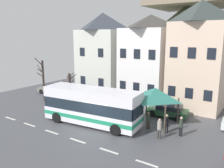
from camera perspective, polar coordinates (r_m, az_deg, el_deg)
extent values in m
cube|color=#4B4D52|center=(20.84, -4.10, -11.43)|extent=(40.00, 60.00, 0.06)
cube|color=silver|center=(25.81, -23.45, -7.67)|extent=(1.60, 0.20, 0.01)
cube|color=silver|center=(23.45, -19.42, -9.30)|extent=(1.60, 0.20, 0.01)
cube|color=silver|center=(21.25, -14.47, -11.22)|extent=(1.60, 0.20, 0.01)
cube|color=silver|center=(19.26, -8.34, -13.45)|extent=(1.60, 0.20, 0.01)
cube|color=silver|center=(17.57, -0.79, -15.94)|extent=(1.60, 0.20, 0.01)
cube|color=silver|center=(16.26, 8.41, -18.55)|extent=(1.60, 0.20, 0.01)
cube|color=silver|center=(33.17, -2.18, 5.33)|extent=(6.15, 5.19, 8.84)
pyramid|color=#363B44|center=(33.00, -2.26, 14.96)|extent=(6.15, 5.19, 2.28)
cube|color=black|center=(32.44, -7.08, 0.97)|extent=(0.80, 0.06, 1.10)
cube|color=black|center=(30.54, -2.72, 0.37)|extent=(0.80, 0.06, 1.10)
cube|color=black|center=(31.95, -7.26, 7.76)|extent=(0.80, 0.06, 1.10)
cube|color=black|center=(30.01, -2.79, 7.58)|extent=(0.80, 0.06, 1.10)
cube|color=white|center=(30.47, 9.07, 4.72)|extent=(5.59, 6.86, 8.97)
pyramid|color=#47433F|center=(30.28, 9.41, 14.76)|extent=(5.59, 6.86, 1.67)
cube|color=black|center=(28.71, 2.62, -0.31)|extent=(0.80, 0.06, 1.10)
cube|color=black|center=(27.81, 5.89, -0.77)|extent=(0.80, 0.06, 1.10)
cube|color=black|center=(27.01, 9.37, -1.24)|extent=(0.80, 0.06, 1.10)
cube|color=black|center=(28.15, 2.69, 7.47)|extent=(0.80, 0.06, 1.10)
cube|color=black|center=(27.23, 6.07, 7.27)|extent=(0.80, 0.06, 1.10)
cube|color=black|center=(26.41, 9.66, 7.02)|extent=(0.80, 0.06, 1.10)
cube|color=beige|center=(27.68, 20.06, 4.03)|extent=(5.57, 5.34, 9.53)
pyramid|color=#363F3D|center=(27.58, 20.97, 16.27)|extent=(5.57, 5.34, 2.29)
cube|color=black|center=(26.09, 14.26, -1.62)|extent=(0.80, 0.06, 1.10)
cube|color=black|center=(25.55, 18.17, -2.13)|extent=(0.80, 0.06, 1.10)
cube|color=black|center=(25.14, 22.23, -2.65)|extent=(0.80, 0.06, 1.10)
cube|color=black|center=(25.47, 14.74, 7.49)|extent=(0.80, 0.06, 1.10)
cube|color=black|center=(24.92, 18.79, 7.16)|extent=(0.80, 0.06, 1.10)
cube|color=black|center=(24.49, 22.99, 6.78)|extent=(0.80, 0.06, 1.10)
cone|color=#576448|center=(49.72, 18.14, 10.27)|extent=(35.24, 35.24, 14.60)
cube|color=white|center=(22.13, -4.91, -7.59)|extent=(9.45, 3.53, 1.19)
cube|color=#1E8C60|center=(22.11, -4.92, -7.44)|extent=(9.47, 3.55, 0.36)
cube|color=#19232D|center=(21.79, -4.96, -4.87)|extent=(9.35, 3.48, 1.00)
cube|color=white|center=(21.54, -5.01, -2.40)|extent=(9.45, 3.53, 0.94)
cube|color=#19232D|center=(19.76, 6.46, -6.69)|extent=(0.28, 2.18, 0.96)
cylinder|color=black|center=(21.87, 3.92, -8.78)|extent=(1.02, 0.38, 1.00)
cylinder|color=black|center=(19.77, 0.89, -11.05)|extent=(1.02, 0.38, 1.00)
cylinder|color=black|center=(24.94, -9.42, -6.28)|extent=(1.02, 0.38, 1.00)
cylinder|color=black|center=(23.13, -13.21, -7.91)|extent=(1.02, 0.38, 1.00)
cylinder|color=#473D33|center=(24.37, 8.34, -4.95)|extent=(0.14, 0.14, 2.40)
cylinder|color=#473D33|center=(23.21, 15.73, -6.14)|extent=(0.14, 0.14, 2.40)
cylinder|color=#473D33|center=(21.58, 4.49, -7.10)|extent=(0.14, 0.14, 2.40)
cylinder|color=#473D33|center=(20.26, 12.72, -8.65)|extent=(0.14, 0.14, 2.40)
pyramid|color=#2C7569|center=(21.80, 10.49, -2.29)|extent=(3.60, 3.60, 1.08)
cube|color=navy|center=(31.11, -8.27, -2.60)|extent=(4.08, 1.86, 0.62)
cube|color=#1E232D|center=(31.11, -8.58, -1.46)|extent=(2.45, 1.62, 0.59)
cylinder|color=black|center=(30.92, -5.35, -2.94)|extent=(0.64, 0.21, 0.64)
cylinder|color=black|center=(29.67, -7.50, -3.63)|extent=(0.64, 0.21, 0.64)
cylinder|color=black|center=(32.66, -8.96, -2.23)|extent=(0.64, 0.21, 0.64)
cylinder|color=black|center=(31.47, -11.12, -2.85)|extent=(0.64, 0.21, 0.64)
cube|color=#295835|center=(24.94, 13.26, -6.53)|extent=(4.24, 2.30, 0.57)
cube|color=#1E232D|center=(24.74, 13.77, -5.46)|extent=(2.60, 1.90, 0.46)
cylinder|color=black|center=(24.51, 9.67, -7.06)|extent=(0.66, 0.27, 0.64)
cylinder|color=black|center=(26.13, 10.89, -5.90)|extent=(0.66, 0.27, 0.64)
cylinder|color=black|center=(23.89, 15.83, -7.86)|extent=(0.66, 0.27, 0.64)
cylinder|color=black|center=(25.55, 16.67, -6.61)|extent=(0.66, 0.27, 0.64)
cube|color=slate|center=(34.38, -14.03, -1.48)|extent=(4.65, 2.31, 0.58)
cube|color=#1E232D|center=(34.11, -13.80, -0.61)|extent=(2.85, 1.90, 0.54)
cylinder|color=black|center=(34.79, -16.80, -1.73)|extent=(0.66, 0.27, 0.64)
cylinder|color=black|center=(36.02, -14.84, -1.16)|extent=(0.66, 0.27, 0.64)
cylinder|color=black|center=(32.82, -13.11, -2.33)|extent=(0.66, 0.27, 0.64)
cylinder|color=black|center=(34.12, -11.18, -1.71)|extent=(0.66, 0.27, 0.64)
cylinder|color=#38332D|center=(21.29, 8.48, -9.77)|extent=(0.17, 0.17, 0.79)
cylinder|color=#38332D|center=(21.38, 8.98, -9.69)|extent=(0.17, 0.17, 0.79)
cylinder|color=#2D382D|center=(21.10, 8.79, -8.03)|extent=(0.31, 0.31, 0.65)
sphere|color=tan|center=(20.96, 8.82, -6.93)|extent=(0.20, 0.20, 0.20)
cylinder|color=black|center=(20.96, 13.30, -10.40)|extent=(0.12, 0.12, 0.74)
cylinder|color=black|center=(20.91, 12.76, -10.43)|extent=(0.12, 0.12, 0.74)
cylinder|color=black|center=(20.69, 13.12, -8.70)|extent=(0.32, 0.32, 0.69)
sphere|color=#D1AD89|center=(20.54, 13.18, -7.49)|extent=(0.24, 0.24, 0.24)
cylinder|color=#38332D|center=(19.57, 11.62, -11.84)|extent=(0.13, 0.13, 0.83)
cylinder|color=#38332D|center=(19.68, 11.10, -11.68)|extent=(0.13, 0.13, 0.83)
cylinder|color=gray|center=(19.35, 11.45, -9.82)|extent=(0.35, 0.35, 0.70)
sphere|color=#D1AD89|center=(19.19, 11.50, -8.57)|extent=(0.20, 0.20, 0.20)
cylinder|color=black|center=(20.57, 16.12, -10.88)|extent=(0.13, 0.13, 0.82)
cylinder|color=black|center=(20.47, 16.54, -11.03)|extent=(0.13, 0.13, 0.82)
cylinder|color=#2D382D|center=(20.26, 16.45, -9.12)|extent=(0.30, 0.30, 0.68)
sphere|color=#D1AD89|center=(20.11, 16.52, -7.92)|extent=(0.22, 0.22, 0.22)
cube|color=#33473D|center=(24.00, 14.43, -7.36)|extent=(1.56, 0.45, 0.08)
cube|color=#33473D|center=(24.13, 14.64, -6.71)|extent=(1.56, 0.06, 0.40)
cube|color=#2D2D33|center=(24.30, 12.84, -7.60)|extent=(0.08, 0.36, 0.45)
cube|color=#2D2D33|center=(23.87, 15.99, -8.13)|extent=(0.08, 0.36, 0.45)
cylinder|color=#382D28|center=(30.44, -16.31, 0.70)|extent=(0.25, 0.25, 5.11)
cylinder|color=#382D28|center=(30.26, -17.03, 3.09)|extent=(0.55, 0.53, 0.59)
cylinder|color=#382D28|center=(29.84, -16.60, 3.71)|extent=(0.55, 0.63, 0.74)
cylinder|color=#382D28|center=(30.31, -17.08, 2.18)|extent=(0.57, 0.65, 0.62)
cylinder|color=#382D28|center=(30.51, -17.07, 3.51)|extent=(0.95, 0.17, 1.09)
cylinder|color=#382D28|center=(29.92, -17.38, 5.16)|extent=(0.38, 0.95, 1.07)
cylinder|color=#382D28|center=(26.45, -10.19, -1.81)|extent=(0.30, 0.30, 4.06)
cylinder|color=#382D28|center=(26.26, -9.50, 1.77)|extent=(0.44, 0.81, 0.52)
cylinder|color=#382D28|center=(26.31, -9.03, -0.57)|extent=(0.90, 0.83, 0.60)
cylinder|color=#382D28|center=(26.36, -11.07, 0.25)|extent=(0.76, 0.43, 0.58)
cylinder|color=#382D28|center=(26.02, -10.59, -0.24)|extent=(0.26, 0.69, 0.95)
cylinder|color=#382D28|center=(26.57, -10.55, 1.14)|extent=(0.82, 0.52, 0.63)
cylinder|color=#382D28|center=(26.04, -9.79, 0.44)|extent=(0.64, 0.14, 0.68)
cylinder|color=#382D28|center=(25.90, -9.83, 2.08)|extent=(0.65, 0.15, 0.67)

